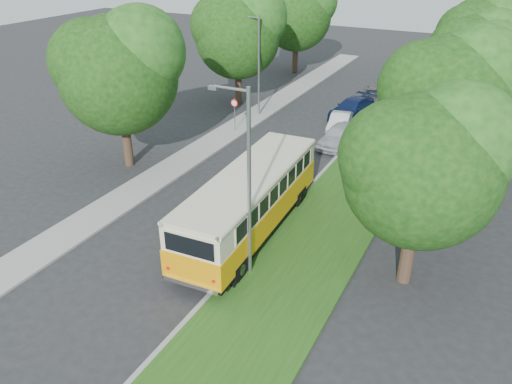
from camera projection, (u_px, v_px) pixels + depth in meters
The scene contains 13 objects.
ground at pixel (196, 223), 24.70m from camera, with size 120.00×120.00×0.00m, color #252527.
curb at pixel (302, 195), 27.17m from camera, with size 0.20×70.00×0.15m, color gray.
grass_verge at pixel (344, 204), 26.23m from camera, with size 4.50×70.00×0.13m, color #234F15.
sidewalk at pixel (175, 166), 30.56m from camera, with size 2.20×70.00×0.12m, color gray.
treeline at pixel (370, 43), 34.93m from camera, with size 24.27×41.91×9.46m.
lamppost_near at pixel (247, 180), 19.02m from camera, with size 1.71×0.16×8.00m.
lamppost_far at pixel (258, 63), 37.35m from camera, with size 1.71×0.16×7.50m.
warning_sign at pixel (234, 109), 35.20m from camera, with size 0.56×0.10×2.50m.
vintage_bus at pixel (250, 203), 23.15m from camera, with size 2.77×10.74×3.19m, color #F79C07, non-canonical shape.
car_silver at pixel (339, 136), 33.31m from camera, with size 1.73×4.31×1.47m, color #BBBCC0.
car_white at pixel (340, 123), 35.86m from camera, with size 1.35×3.86×1.27m, color silver.
car_blue at pixel (352, 108), 38.57m from camera, with size 2.00×4.92×1.43m, color #121F4F.
car_grey at pixel (373, 96), 41.71m from camera, with size 2.09×4.54×1.26m, color slate.
Camera 1 is at (12.28, -17.57, 12.73)m, focal length 35.00 mm.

